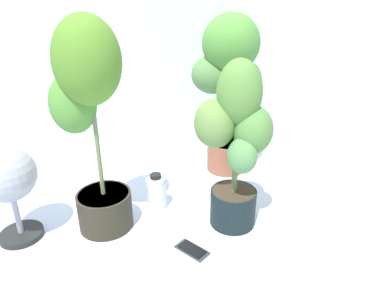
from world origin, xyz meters
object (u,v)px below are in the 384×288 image
Objects in this scene: nutrient_bottle at (156,192)px; potted_plant_front_right at (235,142)px; floor_fan at (8,179)px; potted_plant_back_right at (229,77)px; cell_phone at (192,249)px; potted_plant_front_left at (90,112)px.

potted_plant_front_right is at bearing -23.42° from nutrient_bottle.
nutrient_bottle is at bearing -177.78° from floor_fan.
nutrient_bottle is (-0.40, -0.38, -0.47)m from potted_plant_back_right.
potted_plant_front_right is 0.48m from cell_phone.
cell_phone is (-0.24, -0.71, -0.55)m from potted_plant_back_right.
potted_plant_back_right is 0.82m from potted_plant_front_left.
potted_plant_back_right is 0.73m from nutrient_bottle.
floor_fan reaches higher than nutrient_bottle.
floor_fan is at bearing -161.83° from nutrient_bottle.
potted_plant_front_right is 4.07× the size of nutrient_bottle.
potted_plant_front_right is 4.93× the size of cell_phone.
potted_plant_front_right is 1.78× the size of floor_fan.
nutrient_bottle is (0.58, 0.19, -0.20)m from floor_fan.
cell_phone is 0.80m from floor_fan.
potted_plant_back_right is at bearing 38.67° from potted_plant_front_left.
potted_plant_front_left is (-0.64, -0.51, -0.01)m from potted_plant_back_right.
potted_plant_front_left is 4.96× the size of nutrient_bottle.
potted_plant_front_right is at bearing 166.62° from floor_fan.
potted_plant_front_left is at bearing -141.33° from potted_plant_back_right.
nutrient_bottle is at bearing 156.58° from potted_plant_front_right.
potted_plant_front_right is 0.49m from nutrient_bottle.
potted_plant_back_right is 1.19× the size of potted_plant_front_right.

